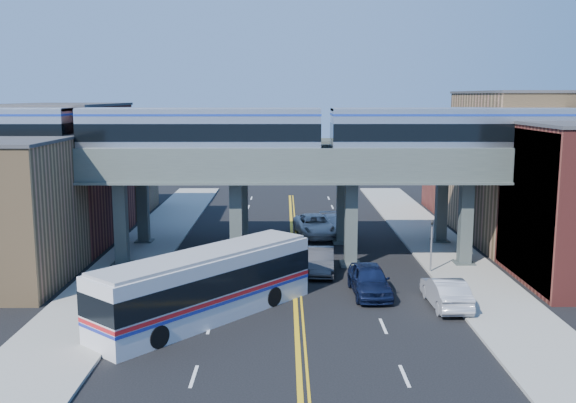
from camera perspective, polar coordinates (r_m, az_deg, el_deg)
name	(u,v)px	position (r m, az deg, el deg)	size (l,w,h in m)	color
ground	(295,302)	(37.65, 0.66, -8.91)	(120.00, 120.00, 0.00)	black
sidewalk_west	(136,258)	(48.46, -13.32, -4.88)	(5.00, 70.00, 0.16)	gray
sidewalk_east	(449,257)	(48.75, 14.15, -4.83)	(5.00, 70.00, 0.16)	gray
building_west_a	(1,213)	(44.19, -24.17, -0.98)	(8.00, 10.00, 9.00)	olive
building_west_b	(65,174)	(55.11, -19.25, 2.28)	(8.00, 14.00, 11.00)	maroon
building_west_c	(109,174)	(67.62, -15.65, 2.41)	(8.00, 10.00, 8.00)	olive
building_east_b	(520,168)	(55.46, 19.89, 2.81)	(8.00, 14.00, 12.00)	olive
building_east_c	(472,168)	(67.90, 16.08, 2.84)	(8.00, 10.00, 9.00)	maroon
mural_panel	(525,209)	(43.12, 20.30, -0.64)	(0.10, 9.50, 9.50)	teal
elevated_viaduct_near	(294,174)	(44.07, 0.50, 2.42)	(52.00, 3.60, 7.40)	#414C4A
elevated_viaduct_far	(292,164)	(51.02, 0.39, 3.38)	(52.00, 3.60, 7.40)	#414C4A
transit_train	(201,132)	(44.18, -7.76, 6.15)	(50.21, 3.15, 3.68)	black
stop_sign	(299,259)	(40.04, 1.02, -5.16)	(0.76, 0.09, 2.63)	slate
traffic_signal	(432,240)	(43.92, 12.64, -3.36)	(0.15, 0.18, 4.10)	slate
transit_bus	(207,286)	(34.79, -7.25, -7.44)	(11.17, 12.15, 3.49)	silver
car_lane_a	(369,280)	(38.99, 7.26, -6.92)	(2.18, 5.42, 1.85)	black
car_lane_b	(321,261)	(43.37, 2.91, -5.30)	(1.76, 5.03, 1.66)	#302F32
car_lane_c	(315,225)	(54.70, 2.41, -2.14)	(2.94, 6.38, 1.77)	silver
car_lane_d	(333,224)	(56.16, 4.03, -2.00)	(2.08, 5.13, 1.49)	silver
car_parked_curb	(446,292)	(37.65, 13.86, -7.84)	(1.79, 5.14, 1.69)	#A4A4A9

